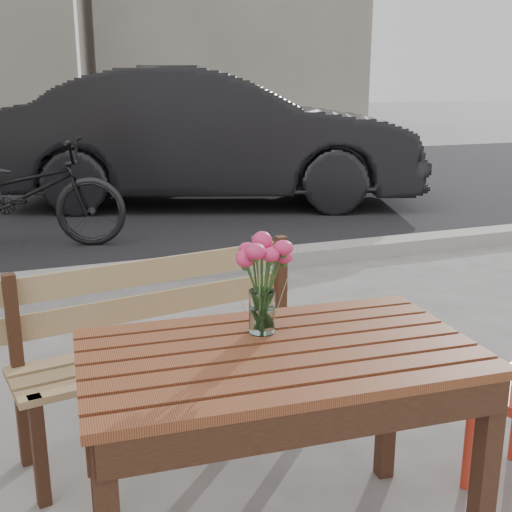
{
  "coord_description": "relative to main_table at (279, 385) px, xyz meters",
  "views": [
    {
      "loc": [
        -0.49,
        -1.64,
        1.44
      ],
      "look_at": [
        0.19,
        0.12,
        0.93
      ],
      "focal_mm": 45.0,
      "sensor_mm": 36.0,
      "label": 1
    }
  ],
  "objects": [
    {
      "name": "main_table",
      "position": [
        0.0,
        0.0,
        0.0
      ],
      "size": [
        1.18,
        0.74,
        0.7
      ],
      "rotation": [
        0.0,
        0.0,
        -0.07
      ],
      "color": "#592817",
      "rests_on": "ground"
    },
    {
      "name": "bicycle",
      "position": [
        -0.61,
        4.46,
        -0.1
      ],
      "size": [
        1.95,
        1.15,
        0.97
      ],
      "primitive_type": "imported",
      "rotation": [
        0.0,
        0.0,
        1.28
      ],
      "color": "black",
      "rests_on": "ground"
    },
    {
      "name": "street",
      "position": [
        -0.19,
        5.13,
        -0.56
      ],
      "size": [
        30.0,
        8.12,
        0.12
      ],
      "color": "black",
      "rests_on": "ground"
    },
    {
      "name": "main_vase",
      "position": [
        -0.0,
        0.13,
        0.31
      ],
      "size": [
        0.17,
        0.17,
        0.32
      ],
      "color": "white",
      "rests_on": "main_table"
    },
    {
      "name": "main_bench",
      "position": [
        -0.14,
        0.84,
        -0.11
      ],
      "size": [
        1.32,
        0.58,
        0.79
      ],
      "rotation": [
        0.0,
        0.0,
        0.16
      ],
      "color": "#9B7B50",
      "rests_on": "ground"
    },
    {
      "name": "parked_car",
      "position": [
        1.62,
        5.91,
        0.22
      ],
      "size": [
        5.18,
        3.24,
        1.61
      ],
      "primitive_type": "imported",
      "rotation": [
        0.0,
        0.0,
        1.23
      ],
      "color": "black",
      "rests_on": "ground"
    }
  ]
}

